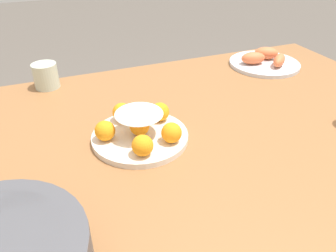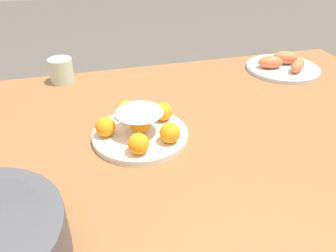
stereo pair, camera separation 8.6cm
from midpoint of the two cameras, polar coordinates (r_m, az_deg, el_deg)
dining_table at (r=0.92m, az=7.32°, el=-6.28°), size 1.59×1.10×0.73m
cake_plate at (r=0.87m, az=-2.05°, el=-0.39°), size 0.26×0.26×0.09m
seafood_platter at (r=1.38m, az=21.10°, el=9.75°), size 0.28×0.28×0.06m
cup_near at (r=1.23m, az=-16.19°, el=9.23°), size 0.08×0.08×0.09m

